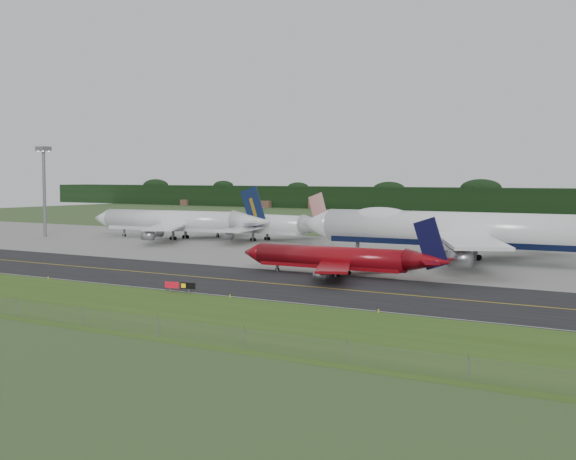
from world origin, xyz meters
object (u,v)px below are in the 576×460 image
(floodlight_mast, at_px, (44,175))
(jet_ba_747, at_px, (462,230))
(jet_navy_gold, at_px, (179,222))
(taxiway_sign, at_px, (180,286))
(jet_star_tail, at_px, (260,224))
(jet_red_737, at_px, (341,259))

(floodlight_mast, bearing_deg, jet_ba_747, 0.31)
(jet_ba_747, distance_m, floodlight_mast, 128.50)
(jet_navy_gold, height_order, taxiway_sign, jet_navy_gold)
(jet_ba_747, height_order, floodlight_mast, floodlight_mast)
(jet_ba_747, xyz_separation_m, floodlight_mast, (-127.97, -0.70, 11.61))
(jet_ba_747, relative_size, jet_star_tail, 1.50)
(jet_navy_gold, distance_m, taxiway_sign, 105.82)
(jet_red_737, xyz_separation_m, jet_star_tail, (-56.96, 56.52, 1.50))
(jet_red_737, bearing_deg, floodlight_mast, 164.08)
(jet_navy_gold, bearing_deg, taxiway_sign, -49.52)
(jet_star_tail, relative_size, taxiway_sign, 10.25)
(floodlight_mast, bearing_deg, taxiway_sign, -31.49)
(jet_ba_747, distance_m, jet_star_tail, 70.44)
(jet_navy_gold, relative_size, floodlight_mast, 2.22)
(jet_red_737, relative_size, taxiway_sign, 8.11)
(jet_navy_gold, xyz_separation_m, jet_star_tail, (22.01, 8.42, -0.43))
(jet_red_737, distance_m, jet_star_tail, 80.26)
(taxiway_sign, bearing_deg, jet_ba_747, 73.16)
(floodlight_mast, height_order, taxiway_sign, floodlight_mast)
(jet_navy_gold, height_order, jet_star_tail, jet_navy_gold)
(jet_star_tail, bearing_deg, taxiway_sign, -62.31)
(jet_red_737, height_order, jet_navy_gold, jet_navy_gold)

